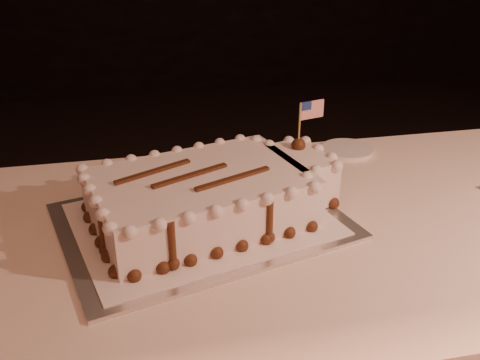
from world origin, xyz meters
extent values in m
cube|color=#FFDAC5|center=(0.00, 0.60, 0.38)|extent=(2.40, 0.80, 0.75)
cube|color=silver|center=(-0.28, 0.64, 0.75)|extent=(0.63, 0.53, 0.01)
cube|color=white|center=(-0.28, 0.64, 0.76)|extent=(0.57, 0.48, 0.00)
cube|color=white|center=(-0.28, 0.64, 0.81)|extent=(0.46, 0.37, 0.10)
cube|color=white|center=(-0.06, 0.70, 0.81)|extent=(0.13, 0.18, 0.10)
sphere|color=#522914|center=(-0.42, 0.46, 0.77)|extent=(0.03, 0.03, 0.03)
sphere|color=#522914|center=(-0.37, 0.47, 0.77)|extent=(0.03, 0.03, 0.03)
sphere|color=#522914|center=(-0.32, 0.49, 0.77)|extent=(0.03, 0.03, 0.03)
sphere|color=#522914|center=(-0.27, 0.50, 0.77)|extent=(0.03, 0.03, 0.03)
sphere|color=#522914|center=(-0.22, 0.51, 0.77)|extent=(0.03, 0.03, 0.03)
sphere|color=#522914|center=(-0.18, 0.53, 0.77)|extent=(0.03, 0.03, 0.03)
sphere|color=#522914|center=(-0.13, 0.54, 0.77)|extent=(0.03, 0.03, 0.03)
sphere|color=#522914|center=(-0.08, 0.55, 0.77)|extent=(0.03, 0.03, 0.03)
sphere|color=#522914|center=(-0.08, 0.59, 0.77)|extent=(0.03, 0.03, 0.03)
sphere|color=#522914|center=(-0.05, 0.62, 0.77)|extent=(0.03, 0.03, 0.03)
sphere|color=#522914|center=(0.00, 0.63, 0.77)|extent=(0.03, 0.03, 0.03)
sphere|color=#522914|center=(0.00, 0.67, 0.77)|extent=(0.03, 0.03, 0.03)
sphere|color=#522914|center=(-0.01, 0.72, 0.77)|extent=(0.03, 0.03, 0.03)
sphere|color=#522914|center=(-0.02, 0.77, 0.77)|extent=(0.03, 0.03, 0.03)
sphere|color=#522914|center=(-0.06, 0.78, 0.77)|extent=(0.03, 0.03, 0.03)
sphere|color=#522914|center=(-0.11, 0.77, 0.77)|extent=(0.03, 0.03, 0.03)
sphere|color=#522914|center=(-0.13, 0.80, 0.77)|extent=(0.03, 0.03, 0.03)
sphere|color=#522914|center=(-0.17, 0.81, 0.77)|extent=(0.03, 0.03, 0.03)
sphere|color=#522914|center=(-0.22, 0.80, 0.77)|extent=(0.03, 0.03, 0.03)
sphere|color=#522914|center=(-0.26, 0.78, 0.77)|extent=(0.03, 0.03, 0.03)
sphere|color=#522914|center=(-0.31, 0.77, 0.77)|extent=(0.03, 0.03, 0.03)
sphere|color=#522914|center=(-0.36, 0.76, 0.77)|extent=(0.03, 0.03, 0.03)
sphere|color=#522914|center=(-0.41, 0.75, 0.77)|extent=(0.03, 0.03, 0.03)
sphere|color=#522914|center=(-0.46, 0.73, 0.77)|extent=(0.03, 0.03, 0.03)
sphere|color=#522914|center=(-0.51, 0.72, 0.77)|extent=(0.03, 0.03, 0.03)
sphere|color=#522914|center=(-0.50, 0.68, 0.77)|extent=(0.03, 0.03, 0.03)
sphere|color=#522914|center=(-0.49, 0.63, 0.77)|extent=(0.03, 0.03, 0.03)
sphere|color=#522914|center=(-0.48, 0.58, 0.77)|extent=(0.03, 0.03, 0.03)
sphere|color=#522914|center=(-0.46, 0.53, 0.77)|extent=(0.03, 0.03, 0.03)
sphere|color=#522914|center=(-0.45, 0.48, 0.77)|extent=(0.03, 0.03, 0.03)
sphere|color=white|center=(-0.42, 0.46, 0.85)|extent=(0.03, 0.03, 0.03)
sphere|color=white|center=(-0.37, 0.47, 0.85)|extent=(0.03, 0.03, 0.03)
sphere|color=white|center=(-0.32, 0.49, 0.85)|extent=(0.03, 0.03, 0.03)
sphere|color=white|center=(-0.27, 0.50, 0.85)|extent=(0.03, 0.03, 0.03)
sphere|color=white|center=(-0.22, 0.51, 0.85)|extent=(0.03, 0.03, 0.03)
sphere|color=white|center=(-0.18, 0.53, 0.85)|extent=(0.03, 0.03, 0.03)
sphere|color=white|center=(-0.13, 0.54, 0.85)|extent=(0.03, 0.03, 0.03)
sphere|color=white|center=(-0.08, 0.55, 0.85)|extent=(0.03, 0.03, 0.03)
sphere|color=white|center=(-0.08, 0.59, 0.85)|extent=(0.03, 0.03, 0.03)
sphere|color=white|center=(-0.05, 0.62, 0.85)|extent=(0.03, 0.03, 0.03)
sphere|color=white|center=(0.00, 0.63, 0.85)|extent=(0.03, 0.03, 0.03)
sphere|color=white|center=(0.00, 0.67, 0.85)|extent=(0.03, 0.03, 0.03)
sphere|color=white|center=(-0.01, 0.72, 0.85)|extent=(0.03, 0.03, 0.03)
sphere|color=white|center=(-0.02, 0.77, 0.85)|extent=(0.03, 0.03, 0.03)
sphere|color=white|center=(-0.06, 0.78, 0.85)|extent=(0.03, 0.03, 0.03)
sphere|color=white|center=(-0.11, 0.77, 0.85)|extent=(0.03, 0.03, 0.03)
sphere|color=white|center=(-0.13, 0.80, 0.85)|extent=(0.03, 0.03, 0.03)
sphere|color=white|center=(-0.17, 0.81, 0.85)|extent=(0.03, 0.03, 0.03)
sphere|color=white|center=(-0.22, 0.80, 0.85)|extent=(0.03, 0.03, 0.03)
sphere|color=white|center=(-0.26, 0.78, 0.85)|extent=(0.03, 0.03, 0.03)
sphere|color=white|center=(-0.31, 0.77, 0.85)|extent=(0.03, 0.03, 0.03)
sphere|color=white|center=(-0.36, 0.76, 0.85)|extent=(0.03, 0.03, 0.03)
sphere|color=white|center=(-0.41, 0.75, 0.85)|extent=(0.03, 0.03, 0.03)
sphere|color=white|center=(-0.46, 0.73, 0.85)|extent=(0.03, 0.03, 0.03)
sphere|color=white|center=(-0.51, 0.72, 0.85)|extent=(0.03, 0.03, 0.03)
sphere|color=white|center=(-0.50, 0.68, 0.85)|extent=(0.03, 0.03, 0.03)
sphere|color=white|center=(-0.49, 0.63, 0.85)|extent=(0.03, 0.03, 0.03)
sphere|color=white|center=(-0.48, 0.58, 0.85)|extent=(0.03, 0.03, 0.03)
sphere|color=white|center=(-0.46, 0.53, 0.85)|extent=(0.03, 0.03, 0.03)
sphere|color=white|center=(-0.45, 0.48, 0.85)|extent=(0.03, 0.03, 0.03)
cylinder|color=#522914|center=(-0.35, 0.48, 0.81)|extent=(0.01, 0.01, 0.09)
sphere|color=#522914|center=(-0.35, 0.48, 0.77)|extent=(0.02, 0.02, 0.02)
cylinder|color=#522914|center=(-0.17, 0.53, 0.81)|extent=(0.01, 0.01, 0.09)
sphere|color=#522914|center=(-0.17, 0.53, 0.77)|extent=(0.02, 0.02, 0.02)
cylinder|color=#522914|center=(-0.06, 0.62, 0.81)|extent=(0.01, 0.01, 0.09)
sphere|color=#522914|center=(-0.06, 0.62, 0.77)|extent=(0.02, 0.02, 0.02)
cylinder|color=#522914|center=(-0.02, 0.75, 0.81)|extent=(0.01, 0.01, 0.09)
sphere|color=#522914|center=(-0.02, 0.75, 0.77)|extent=(0.02, 0.02, 0.02)
cylinder|color=#522914|center=(-0.14, 0.82, 0.81)|extent=(0.01, 0.01, 0.09)
sphere|color=#522914|center=(-0.14, 0.82, 0.77)|extent=(0.02, 0.02, 0.02)
cylinder|color=#522914|center=(-0.32, 0.77, 0.81)|extent=(0.01, 0.01, 0.09)
sphere|color=#522914|center=(-0.32, 0.77, 0.77)|extent=(0.02, 0.02, 0.02)
cylinder|color=#522914|center=(-0.50, 0.72, 0.81)|extent=(0.01, 0.01, 0.09)
sphere|color=#522914|center=(-0.50, 0.72, 0.77)|extent=(0.02, 0.02, 0.02)
cylinder|color=#522914|center=(-0.47, 0.55, 0.81)|extent=(0.01, 0.01, 0.09)
sphere|color=#522914|center=(-0.47, 0.55, 0.77)|extent=(0.02, 0.02, 0.02)
cube|color=#522914|center=(-0.37, 0.67, 0.86)|extent=(0.15, 0.09, 0.01)
cube|color=#522914|center=(-0.30, 0.63, 0.86)|extent=(0.16, 0.08, 0.01)
cube|color=#522914|center=(-0.22, 0.60, 0.86)|extent=(0.16, 0.07, 0.01)
sphere|color=#522914|center=(-0.05, 0.73, 0.86)|extent=(0.03, 0.03, 0.03)
cylinder|color=#B0864B|center=(-0.05, 0.73, 0.90)|extent=(0.00, 0.00, 0.12)
cube|color=red|center=(-0.03, 0.74, 0.94)|extent=(0.06, 0.02, 0.04)
cube|color=navy|center=(-0.04, 0.73, 0.95)|extent=(0.02, 0.01, 0.02)
cylinder|color=white|center=(0.15, 0.92, 0.76)|extent=(0.14, 0.14, 0.01)
camera|label=1|loc=(-0.39, -0.29, 1.31)|focal=40.00mm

